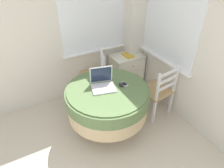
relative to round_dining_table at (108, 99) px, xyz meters
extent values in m
cube|color=white|center=(0.31, 1.07, 0.93)|extent=(1.10, 0.01, 1.42)
cube|color=white|center=(0.31, 1.04, 0.21)|extent=(1.18, 0.07, 0.02)
cube|color=white|center=(1.14, 0.24, 0.93)|extent=(0.01, 1.10, 1.42)
cube|color=white|center=(1.11, 0.24, 0.21)|extent=(0.07, 1.18, 0.02)
cube|color=beige|center=(1.00, 0.93, 0.72)|extent=(0.28, 0.28, 2.55)
cylinder|color=#4C3D2D|center=(0.00, 0.00, -0.54)|extent=(0.36, 0.36, 0.03)
cylinder|color=#4C3D2D|center=(0.00, 0.00, -0.18)|extent=(0.11, 0.11, 0.68)
cylinder|color=tan|center=(0.00, 0.00, -0.03)|extent=(1.09, 1.09, 0.38)
cylinder|color=#567042|center=(0.00, 0.00, 0.07)|extent=(1.11, 1.11, 0.17)
cylinder|color=#567042|center=(0.00, 0.00, 0.17)|extent=(1.06, 1.06, 0.02)
cube|color=silver|center=(-0.05, 0.02, 0.19)|extent=(0.35, 0.30, 0.02)
cube|color=silver|center=(-0.04, 0.03, 0.20)|extent=(0.29, 0.20, 0.00)
cube|color=silver|center=(-0.01, 0.15, 0.31)|extent=(0.30, 0.10, 0.24)
cube|color=#192338|center=(-0.02, 0.14, 0.31)|extent=(0.27, 0.09, 0.21)
ellipsoid|color=black|center=(0.18, -0.04, 0.20)|extent=(0.05, 0.08, 0.04)
cube|color=#B2B7BC|center=(0.24, -0.03, 0.18)|extent=(0.07, 0.12, 0.01)
cube|color=black|center=(0.24, -0.03, 0.19)|extent=(0.05, 0.08, 0.00)
cube|color=tan|center=(0.13, 0.82, -0.13)|extent=(0.54, 0.54, 0.02)
cube|color=white|center=(0.02, 1.06, -0.35)|extent=(0.04, 0.04, 0.41)
cube|color=white|center=(-0.10, 0.70, -0.35)|extent=(0.04, 0.04, 0.41)
cube|color=white|center=(0.37, 0.94, -0.35)|extent=(0.04, 0.04, 0.41)
cube|color=white|center=(0.24, 0.58, -0.35)|extent=(0.04, 0.04, 0.41)
cube|color=white|center=(0.37, 0.94, 0.10)|extent=(0.04, 0.04, 0.44)
cube|color=white|center=(0.24, 0.58, 0.10)|extent=(0.04, 0.04, 0.44)
cube|color=white|center=(0.31, 0.76, 0.27)|extent=(0.14, 0.36, 0.04)
cube|color=white|center=(0.31, 0.76, 0.15)|extent=(0.14, 0.36, 0.04)
cube|color=white|center=(0.31, 0.76, 0.04)|extent=(0.14, 0.36, 0.04)
cube|color=tan|center=(0.83, -0.01, -0.13)|extent=(0.48, 0.47, 0.02)
cube|color=white|center=(0.99, 0.20, -0.35)|extent=(0.04, 0.04, 0.41)
cube|color=white|center=(0.62, 0.15, -0.35)|extent=(0.04, 0.04, 0.41)
cube|color=white|center=(1.04, -0.17, -0.35)|extent=(0.04, 0.04, 0.41)
cube|color=white|center=(0.67, -0.22, -0.35)|extent=(0.04, 0.04, 0.41)
cube|color=white|center=(1.04, -0.17, 0.10)|extent=(0.04, 0.04, 0.44)
cube|color=white|center=(0.67, -0.22, 0.10)|extent=(0.04, 0.04, 0.44)
cube|color=white|center=(0.85, -0.19, 0.27)|extent=(0.38, 0.07, 0.04)
cube|color=white|center=(0.85, -0.19, 0.15)|extent=(0.38, 0.07, 0.04)
cube|color=white|center=(0.85, -0.19, 0.04)|extent=(0.38, 0.07, 0.04)
cube|color=silver|center=(0.83, 0.84, -0.24)|extent=(0.55, 0.39, 0.63)
cube|color=silver|center=(0.83, 0.84, 0.08)|extent=(0.58, 0.42, 0.02)
cube|color=white|center=(0.83, 0.64, -0.03)|extent=(0.49, 0.01, 0.18)
sphere|color=olive|center=(0.83, 0.63, -0.03)|extent=(0.02, 0.02, 0.02)
cube|color=white|center=(0.83, 0.64, -0.24)|extent=(0.49, 0.01, 0.18)
sphere|color=olive|center=(0.83, 0.63, -0.24)|extent=(0.02, 0.02, 0.02)
cube|color=white|center=(0.83, 0.64, -0.45)|extent=(0.49, 0.01, 0.18)
sphere|color=olive|center=(0.83, 0.63, -0.45)|extent=(0.02, 0.02, 0.02)
cube|color=gold|center=(0.83, 0.80, 0.10)|extent=(0.14, 0.21, 0.02)
camera|label=1|loc=(-0.94, -1.87, 1.69)|focal=32.00mm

